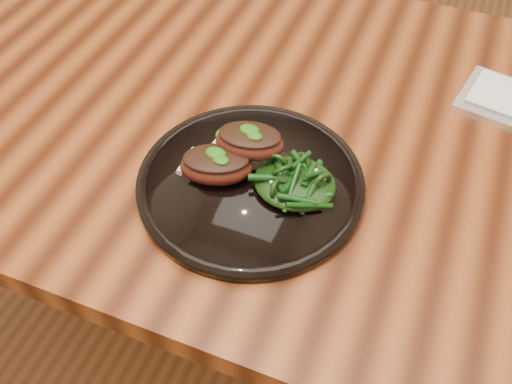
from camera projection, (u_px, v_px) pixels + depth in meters
The scene contains 6 objects.
desk at pixel (309, 158), 0.92m from camera, with size 1.60×0.80×0.75m.
plate at pixel (251, 183), 0.76m from camera, with size 0.30×0.30×0.02m.
lamb_chop_front at pixel (216, 165), 0.75m from camera, with size 0.11×0.09×0.04m.
lamb_chop_back at pixel (249, 141), 0.75m from camera, with size 0.10×0.07×0.04m.
herb_smear at pixel (243, 139), 0.81m from camera, with size 0.08×0.05×0.01m, color #124307.
greens_heap at pixel (295, 179), 0.73m from camera, with size 0.11×0.10×0.04m.
Camera 1 is at (0.16, -0.64, 1.33)m, focal length 40.00 mm.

